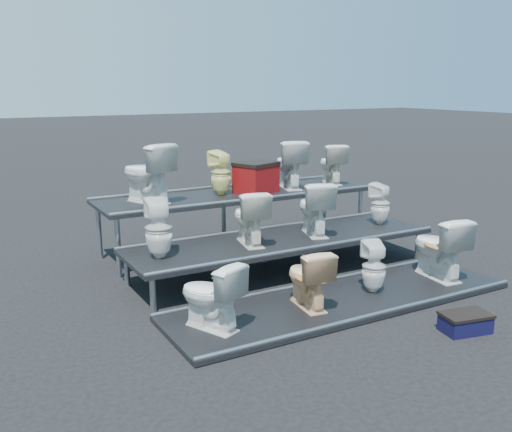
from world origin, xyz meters
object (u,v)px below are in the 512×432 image
toilet_0 (211,295)px  red_crate (256,179)px  toilet_2 (374,267)px  toilet_7 (380,204)px  toilet_11 (332,164)px  toilet_5 (250,217)px  toilet_6 (314,208)px  step_stool (465,324)px  toilet_10 (290,164)px  toilet_8 (147,173)px  toilet_3 (439,247)px  toilet_4 (159,228)px  toilet_1 (308,278)px  toilet_9 (221,173)px

toilet_0 → red_crate: 3.23m
toilet_2 → toilet_7: bearing=-114.6°
toilet_11 → toilet_5: bearing=48.8°
toilet_0 → toilet_6: size_ratio=0.95×
toilet_7 → step_stool: (-1.06, -2.53, -0.68)m
toilet_2 → toilet_5: (-0.95, 1.30, 0.44)m
toilet_2 → red_crate: size_ratio=1.08×
toilet_10 → toilet_5: bearing=59.0°
toilet_0 → step_stool: toilet_0 is taller
toilet_11 → toilet_8: bearing=18.7°
red_crate → toilet_3: bearing=-84.6°
toilet_11 → step_stool: size_ratio=1.39×
step_stool → toilet_4: bearing=143.9°
toilet_1 → toilet_8: toilet_8 is taller
toilet_9 → toilet_10: toilet_10 is taller
toilet_10 → toilet_7: bearing=136.4°
toilet_9 → step_stool: bearing=85.6°
toilet_0 → step_stool: (2.27, -1.23, -0.32)m
toilet_11 → step_stool: 4.14m
toilet_4 → toilet_10: size_ratio=0.94×
toilet_8 → toilet_10: toilet_8 is taller
toilet_3 → toilet_11: (0.24, 2.60, 0.73)m
toilet_5 → toilet_11: bearing=-138.0°
toilet_1 → toilet_2: (0.94, 0.00, -0.03)m
toilet_3 → toilet_7: bearing=-90.7°
toilet_1 → red_crate: 2.71m
toilet_1 → toilet_9: (0.22, 2.60, 0.79)m
toilet_5 → toilet_11: size_ratio=1.07×
toilet_9 → toilet_3: bearing=106.9°
toilet_4 → toilet_11: (3.46, 1.30, 0.37)m
toilet_1 → toilet_9: bearing=-87.3°
toilet_3 → toilet_5: (-2.00, 1.30, 0.35)m
toilet_9 → step_stool: toilet_9 is taller
toilet_4 → toilet_5: toilet_4 is taller
toilet_4 → red_crate: (1.99, 1.21, 0.25)m
toilet_2 → step_stool: (0.16, -1.23, -0.28)m
toilet_4 → toilet_6: toilet_6 is taller
toilet_2 → toilet_9: bearing=-56.0°
toilet_9 → red_crate: toilet_9 is taller
toilet_3 → step_stool: bearing=60.6°
toilet_9 → toilet_10: (1.20, 0.00, 0.05)m
toilet_0 → step_stool: size_ratio=1.48×
toilet_6 → toilet_7: size_ratio=1.22×
toilet_0 → toilet_10: size_ratio=0.92×
toilet_10 → toilet_6: bearing=88.5°
toilet_9 → toilet_10: 1.20m
step_stool → toilet_2: bearing=108.6°
toilet_8 → toilet_10: bearing=158.2°
toilet_2 → toilet_1: bearing=18.5°
toilet_3 → toilet_6: 1.68m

